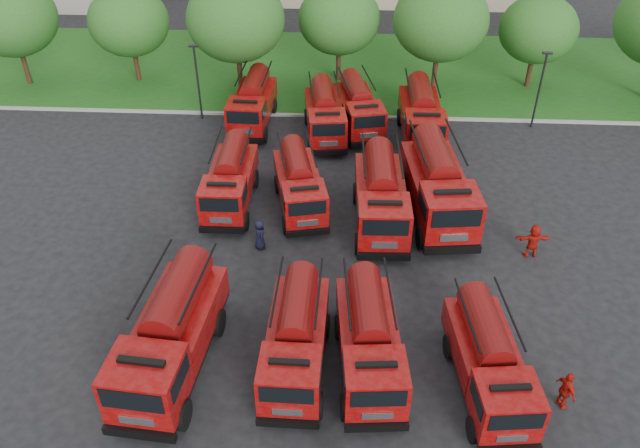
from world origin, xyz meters
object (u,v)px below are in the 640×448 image
Objects in this scene: fire_truck_7 at (438,185)px; firefighter_0 at (485,394)px; fire_truck_2 at (369,340)px; fire_truck_9 at (325,114)px; fire_truck_3 at (489,360)px; fire_truck_8 at (253,102)px; fire_truck_0 at (171,333)px; firefighter_5 at (529,255)px; fire_truck_6 at (381,195)px; fire_truck_10 at (359,107)px; firefighter_2 at (560,406)px; firefighter_3 at (486,373)px; fire_truck_11 at (421,115)px; fire_truck_5 at (299,183)px; fire_truck_1 at (296,338)px; fire_truck_4 at (230,179)px; firefighter_4 at (261,248)px.

fire_truck_7 reaches higher than firefighter_0.
fire_truck_9 reaches higher than fire_truck_2.
fire_truck_3 is 0.96× the size of fire_truck_8.
fire_truck_0 reaches higher than firefighter_5.
fire_truck_0 reaches higher than fire_truck_6.
firefighter_0 is at bearing -89.01° from fire_truck_10.
fire_truck_0 is 20.08m from fire_truck_9.
firefighter_2 is at bearing -16.94° from fire_truck_2.
fire_truck_0 is 12.41m from firefighter_3.
firefighter_0 is 0.82× the size of firefighter_5.
fire_truck_11 reaches higher than fire_truck_9.
fire_truck_5 is at bearing 171.12° from fire_truck_7.
fire_truck_8 is (-4.59, 20.47, 0.06)m from fire_truck_1.
firefighter_5 is at bearing -14.59° from fire_truck_4.
fire_truck_1 is 20.43m from fire_truck_10.
fire_truck_5 is 0.98× the size of fire_truck_9.
fire_truck_6 is at bearing -87.98° from firefighter_3.
fire_truck_7 reaches higher than fire_truck_1.
fire_truck_2 is 3.84× the size of firefighter_2.
fire_truck_7 reaches higher than firefighter_5.
firefighter_0 is (11.78, -12.28, -1.50)m from fire_truck_4.
fire_truck_2 reaches higher than firefighter_3.
fire_truck_7 is at bearing -14.85° from fire_truck_5.
fire_truck_1 is 4.01× the size of firefighter_4.
fire_truck_10 reaches higher than firefighter_5.
fire_truck_11 is at bearing 71.92° from fire_truck_6.
firefighter_5 is at bearing -38.49° from fire_truck_8.
fire_truck_10 is at bearing 76.16° from fire_truck_0.
firefighter_4 is 0.90× the size of firefighter_5.
firefighter_4 is (2.37, 7.58, -1.72)m from fire_truck_0.
firefighter_4 is (-5.94, -2.50, -1.66)m from fire_truck_6.
fire_truck_7 is (6.46, 10.73, 0.33)m from fire_truck_1.
fire_truck_7 reaches higher than fire_truck_5.
firefighter_0 is at bearing -7.75° from fire_truck_1.
fire_truck_11 is at bearing -7.21° from fire_truck_9.
fire_truck_9 is at bearing 120.23° from fire_truck_7.
firefighter_2 reaches higher than firefighter_0.
fire_truck_3 is at bearing -92.25° from fire_truck_7.
firefighter_5 is (3.51, 8.13, -1.45)m from fire_truck_3.
fire_truck_8 is (-11.05, 9.75, -0.27)m from fire_truck_7.
fire_truck_0 is at bearing -111.37° from fire_truck_9.
fire_truck_2 is at bearing 160.09° from firefighter_0.
firefighter_4 is at bearing 133.49° from firefighter_0.
firefighter_5 is (7.96, 7.39, -1.50)m from fire_truck_2.
fire_truck_2 reaches higher than firefighter_4.
firefighter_0 is 0.87× the size of firefighter_3.
fire_truck_7 is 8.44m from fire_truck_11.
fire_truck_4 is at bearing 118.45° from fire_truck_2.
firefighter_4 is at bearing -62.79° from fire_truck_4.
fire_truck_1 is at bearing -109.02° from fire_truck_11.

